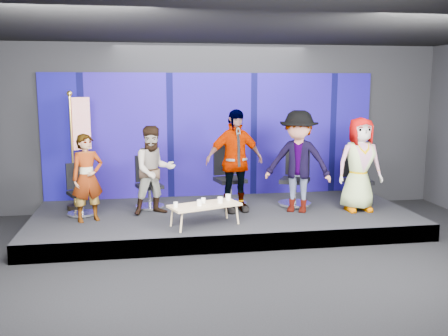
{
  "coord_description": "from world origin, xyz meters",
  "views": [
    {
      "loc": [
        -1.48,
        -6.51,
        2.66
      ],
      "look_at": [
        -0.01,
        2.4,
        1.15
      ],
      "focal_mm": 40.0,
      "sensor_mm": 36.0,
      "label": 1
    }
  ],
  "objects_px": {
    "flag_stand": "(78,147)",
    "panelist_d": "(298,162)",
    "panelist_b": "(154,170)",
    "chair_a": "(81,198)",
    "chair_b": "(149,191)",
    "chair_d": "(295,186)",
    "mug_e": "(228,197)",
    "chair_e": "(356,186)",
    "panelist_a": "(87,178)",
    "chair_c": "(229,186)",
    "mug_a": "(176,205)",
    "coffee_table": "(205,206)",
    "mug_c": "(203,201)",
    "panelist_e": "(359,164)",
    "panelist_c": "(234,161)",
    "mug_d": "(220,200)",
    "mug_b": "(199,203)"
  },
  "relations": [
    {
      "from": "panelist_e",
      "to": "mug_e",
      "type": "relative_size",
      "value": 17.1
    },
    {
      "from": "mug_a",
      "to": "panelist_a",
      "type": "bearing_deg",
      "value": 153.21
    },
    {
      "from": "chair_c",
      "to": "flag_stand",
      "type": "xyz_separation_m",
      "value": [
        -2.87,
        0.14,
        0.8
      ]
    },
    {
      "from": "chair_e",
      "to": "flag_stand",
      "type": "height_order",
      "value": "flag_stand"
    },
    {
      "from": "panelist_d",
      "to": "mug_e",
      "type": "distance_m",
      "value": 1.55
    },
    {
      "from": "chair_a",
      "to": "mug_b",
      "type": "relative_size",
      "value": 9.54
    },
    {
      "from": "panelist_b",
      "to": "panelist_e",
      "type": "bearing_deg",
      "value": -20.91
    },
    {
      "from": "panelist_b",
      "to": "panelist_d",
      "type": "bearing_deg",
      "value": -21.05
    },
    {
      "from": "chair_c",
      "to": "flag_stand",
      "type": "height_order",
      "value": "flag_stand"
    },
    {
      "from": "chair_c",
      "to": "panelist_a",
      "type": "bearing_deg",
      "value": -175.21
    },
    {
      "from": "chair_a",
      "to": "mug_d",
      "type": "distance_m",
      "value": 2.64
    },
    {
      "from": "chair_c",
      "to": "panelist_e",
      "type": "bearing_deg",
      "value": -31.1
    },
    {
      "from": "chair_b",
      "to": "panelist_e",
      "type": "distance_m",
      "value": 4.04
    },
    {
      "from": "chair_b",
      "to": "panelist_d",
      "type": "relative_size",
      "value": 0.53
    },
    {
      "from": "mug_a",
      "to": "mug_e",
      "type": "distance_m",
      "value": 1.01
    },
    {
      "from": "chair_b",
      "to": "flag_stand",
      "type": "xyz_separation_m",
      "value": [
        -1.3,
        0.12,
        0.86
      ]
    },
    {
      "from": "panelist_a",
      "to": "chair_c",
      "type": "relative_size",
      "value": 1.29
    },
    {
      "from": "panelist_a",
      "to": "chair_b",
      "type": "relative_size",
      "value": 1.52
    },
    {
      "from": "panelist_b",
      "to": "chair_e",
      "type": "bearing_deg",
      "value": -13.86
    },
    {
      "from": "mug_c",
      "to": "chair_c",
      "type": "bearing_deg",
      "value": 62.58
    },
    {
      "from": "panelist_d",
      "to": "mug_a",
      "type": "xyz_separation_m",
      "value": [
        -2.33,
        -0.78,
        -0.54
      ]
    },
    {
      "from": "chair_a",
      "to": "panelist_a",
      "type": "relative_size",
      "value": 0.62
    },
    {
      "from": "mug_a",
      "to": "mug_c",
      "type": "xyz_separation_m",
      "value": [
        0.48,
        0.22,
        0.0
      ]
    },
    {
      "from": "chair_d",
      "to": "mug_c",
      "type": "bearing_deg",
      "value": -123.95
    },
    {
      "from": "chair_a",
      "to": "mug_c",
      "type": "height_order",
      "value": "chair_a"
    },
    {
      "from": "chair_e",
      "to": "coffee_table",
      "type": "bearing_deg",
      "value": -162.36
    },
    {
      "from": "mug_d",
      "to": "chair_a",
      "type": "bearing_deg",
      "value": 157.03
    },
    {
      "from": "chair_a",
      "to": "panelist_c",
      "type": "height_order",
      "value": "panelist_c"
    },
    {
      "from": "panelist_c",
      "to": "mug_e",
      "type": "height_order",
      "value": "panelist_c"
    },
    {
      "from": "chair_b",
      "to": "chair_c",
      "type": "xyz_separation_m",
      "value": [
        1.57,
        -0.03,
        0.06
      ]
    },
    {
      "from": "panelist_d",
      "to": "panelist_e",
      "type": "distance_m",
      "value": 1.17
    },
    {
      "from": "chair_a",
      "to": "chair_b",
      "type": "distance_m",
      "value": 1.29
    },
    {
      "from": "mug_c",
      "to": "mug_e",
      "type": "distance_m",
      "value": 0.48
    },
    {
      "from": "panelist_d",
      "to": "coffee_table",
      "type": "xyz_separation_m",
      "value": [
        -1.83,
        -0.65,
        -0.61
      ]
    },
    {
      "from": "panelist_a",
      "to": "chair_e",
      "type": "relative_size",
      "value": 1.4
    },
    {
      "from": "chair_a",
      "to": "chair_c",
      "type": "bearing_deg",
      "value": -17.03
    },
    {
      "from": "panelist_c",
      "to": "chair_b",
      "type": "bearing_deg",
      "value": 149.75
    },
    {
      "from": "flag_stand",
      "to": "panelist_a",
      "type": "bearing_deg",
      "value": -105.52
    },
    {
      "from": "mug_a",
      "to": "mug_c",
      "type": "bearing_deg",
      "value": 24.0
    },
    {
      "from": "chair_c",
      "to": "flag_stand",
      "type": "relative_size",
      "value": 0.53
    },
    {
      "from": "coffee_table",
      "to": "mug_a",
      "type": "height_order",
      "value": "mug_a"
    },
    {
      "from": "chair_b",
      "to": "chair_d",
      "type": "bearing_deg",
      "value": -20.56
    },
    {
      "from": "mug_c",
      "to": "mug_b",
      "type": "bearing_deg",
      "value": -116.63
    },
    {
      "from": "panelist_e",
      "to": "mug_e",
      "type": "height_order",
      "value": "panelist_e"
    },
    {
      "from": "chair_a",
      "to": "coffee_table",
      "type": "height_order",
      "value": "chair_a"
    },
    {
      "from": "mug_b",
      "to": "chair_a",
      "type": "bearing_deg",
      "value": 150.48
    },
    {
      "from": "flag_stand",
      "to": "panelist_d",
      "type": "bearing_deg",
      "value": -42.55
    },
    {
      "from": "chair_d",
      "to": "mug_e",
      "type": "height_order",
      "value": "chair_d"
    },
    {
      "from": "chair_d",
      "to": "mug_a",
      "type": "xyz_separation_m",
      "value": [
        -2.44,
        -1.28,
        0.03
      ]
    },
    {
      "from": "panelist_a",
      "to": "chair_d",
      "type": "distance_m",
      "value": 3.97
    }
  ]
}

